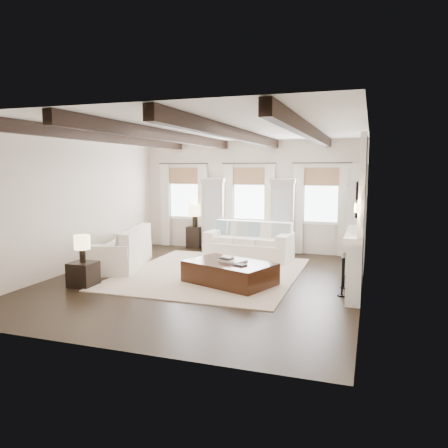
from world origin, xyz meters
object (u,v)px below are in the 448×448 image
(sofa_back, at_px, (250,243))
(ottoman, at_px, (230,273))
(sofa_left, at_px, (124,251))
(side_table_back, at_px, (195,237))
(side_table_front, at_px, (83,274))

(sofa_back, height_order, ottoman, sofa_back)
(sofa_left, xyz_separation_m, side_table_back, (0.66, 2.95, -0.06))
(sofa_back, bearing_deg, ottoman, -83.54)
(side_table_front, distance_m, side_table_back, 4.82)
(ottoman, bearing_deg, sofa_left, -172.76)
(sofa_back, height_order, side_table_front, sofa_back)
(side_table_front, bearing_deg, ottoman, 21.87)
(sofa_left, height_order, side_table_back, sofa_left)
(ottoman, bearing_deg, sofa_back, 117.38)
(sofa_back, distance_m, sofa_left, 3.31)
(ottoman, xyz_separation_m, side_table_back, (-2.29, 3.67, 0.09))
(side_table_back, bearing_deg, ottoman, -58.03)
(ottoman, relative_size, side_table_front, 3.57)
(ottoman, distance_m, side_table_back, 4.33)
(sofa_left, bearing_deg, ottoman, -13.68)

